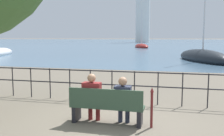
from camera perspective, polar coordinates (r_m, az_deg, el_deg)
ground_plane at (r=6.34m, az=-1.10°, el=-12.46°), size 1000.00×1000.00×0.00m
harbor_water at (r=165.82m, az=13.27°, el=6.07°), size 600.00×300.00×0.01m
park_bench at (r=6.15m, az=-1.26°, el=-8.84°), size 1.82×0.45×0.90m
seated_person_left at (r=6.27m, az=-4.55°, el=-6.27°), size 0.45×0.35×1.23m
seated_person_right at (r=6.09m, az=2.51°, el=-6.91°), size 0.40×0.35×1.18m
promenade_railing at (r=8.07m, az=2.55°, el=-3.13°), size 12.63×0.04×1.05m
closed_umbrella at (r=5.96m, az=9.06°, el=-8.41°), size 0.09×0.09×0.97m
sailboat_0 at (r=23.87m, az=19.99°, el=2.29°), size 5.09×8.43×10.63m
sailboat_2 at (r=52.35m, az=6.74°, el=4.93°), size 4.52×6.51×8.13m
harbor_lighthouse at (r=107.17m, az=7.06°, el=12.90°), size 5.87×5.87×28.53m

